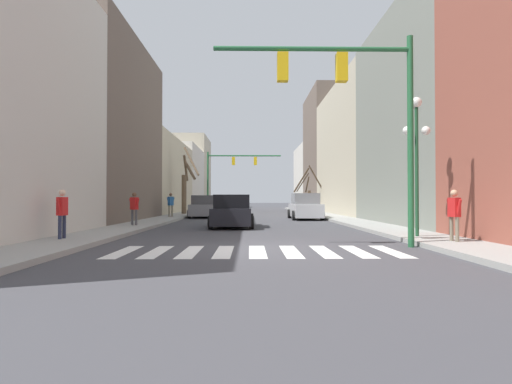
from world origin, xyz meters
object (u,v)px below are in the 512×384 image
Objects in this scene: street_lamp_right_corner at (417,138)px; car_parked_right_far at (305,207)px; pedestrian_waiting_at_curb at (454,211)px; car_driving_away_lane at (232,212)px; traffic_signal_far at (230,168)px; pedestrian_crossing_street at (171,203)px; car_parked_left_mid at (205,207)px; pedestrian_near_right_corner at (62,210)px; street_tree_left_near at (186,184)px; street_tree_right_near at (308,191)px; pedestrian_on_left_sidewalk at (134,206)px; traffic_signal_near at (355,95)px.

car_parked_right_far is at bearing 97.59° from street_lamp_right_corner.
car_driving_away_lane is at bearing 33.20° from pedestrian_waiting_at_curb.
traffic_signal_far is 15.51m from car_parked_right_far.
pedestrian_crossing_street is 1.08× the size of pedestrian_waiting_at_curb.
car_parked_left_mid is 2.92× the size of pedestrian_waiting_at_curb.
car_parked_left_mid is at bearing 118.61° from street_lamp_right_corner.
traffic_signal_far reaches higher than car_driving_away_lane.
pedestrian_near_right_corner is 20.99m from street_tree_left_near.
street_tree_right_near reaches higher than pedestrian_waiting_at_curb.
pedestrian_on_left_sidewalk is at bearing 178.66° from pedestrian_near_right_corner.
pedestrian_on_left_sidewalk is 23.18m from street_tree_right_near.
street_tree_right_near is (11.40, 20.15, 1.15)m from pedestrian_on_left_sidewalk.
traffic_signal_far is at bearing 99.90° from traffic_signal_near.
car_driving_away_lane is (2.52, -10.30, -0.02)m from car_parked_left_mid.
traffic_signal_far is 11.91m from car_parked_left_mid.
car_parked_left_mid is (-6.49, 18.52, -3.71)m from traffic_signal_near.
street_tree_right_near is at bearing 92.93° from pedestrian_on_left_sidewalk.
pedestrian_waiting_at_curb is (9.52, -18.35, 0.28)m from car_parked_left_mid.
pedestrian_waiting_at_curb is 0.27× the size of street_tree_left_near.
pedestrian_crossing_street reaches higher than pedestrian_near_right_corner.
street_tree_right_near is (2.70, 27.86, -2.26)m from traffic_signal_near.
pedestrian_on_left_sidewalk is at bearing 34.61° from pedestrian_crossing_street.
car_parked_left_mid is at bearing 173.68° from pedestrian_near_right_corner.
pedestrian_on_left_sidewalk is (-4.72, -0.51, 0.33)m from car_driving_away_lane.
street_tree_right_near is at bearing 158.36° from pedestrian_near_right_corner.
street_lamp_right_corner reaches higher than street_tree_right_near.
car_parked_right_far reaches higher than car_driving_away_lane.
street_tree_right_near is (6.68, 19.64, 1.47)m from car_driving_away_lane.
car_driving_away_lane is at bearing -71.88° from street_tree_left_near.
traffic_signal_near is 4.58m from pedestrian_waiting_at_curb.
car_driving_away_lane is 0.92× the size of street_tree_right_near.
pedestrian_crossing_street is at bearing -179.25° from pedestrian_near_right_corner.
pedestrian_near_right_corner is (-0.41, -6.55, -0.01)m from pedestrian_on_left_sidewalk.
traffic_signal_far reaches higher than car_parked_right_far.
car_parked_right_far is at bearing 119.87° from pedestrian_crossing_street.
traffic_signal_far reaches higher than pedestrian_crossing_street.
traffic_signal_near is at bearing 85.44° from pedestrian_waiting_at_curb.
pedestrian_crossing_street is at bearing 85.33° from car_parked_right_far.
street_lamp_right_corner is 2.84× the size of pedestrian_crossing_street.
traffic_signal_far is at bearing 166.66° from street_tree_right_near.
traffic_signal_near reaches higher than street_lamp_right_corner.
car_parked_right_far is 12.20m from street_tree_right_near.
street_tree_left_near is (-11.11, 20.24, -0.87)m from street_lamp_right_corner.
pedestrian_waiting_at_curb is 12.16m from pedestrian_near_right_corner.
traffic_signal_near is 1.31× the size of street_lamp_right_corner.
car_parked_left_mid is (-1.31, -11.21, -3.83)m from traffic_signal_far.
street_lamp_right_corner is at bearing -172.41° from car_parked_right_far.
street_tree_left_near reaches higher than pedestrian_crossing_street.
traffic_signal_near is at bearing -9.14° from pedestrian_on_left_sidewalk.
pedestrian_on_left_sidewalk is at bearing -83.78° from car_driving_away_lane.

